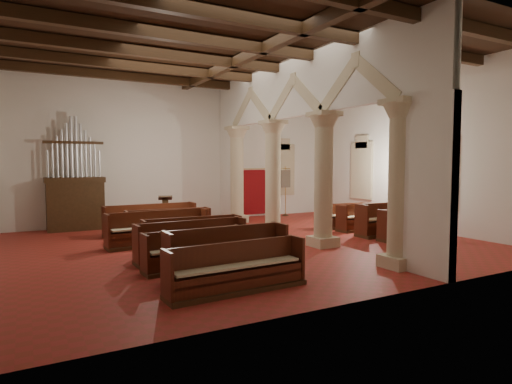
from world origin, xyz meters
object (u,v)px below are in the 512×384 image
object	(u,v)px
pipe_organ	(75,194)
processional_banner	(286,199)
lectern	(166,215)
nave_pew_0	(237,276)
aisle_pew_0	(406,229)

from	to	relation	value
pipe_organ	processional_banner	distance (m)	9.32
lectern	processional_banner	world-z (taller)	processional_banner
pipe_organ	lectern	bearing A→B (deg)	-21.46
lectern	processional_banner	distance (m)	6.30
lectern	nave_pew_0	xyz separation A→B (m)	(-1.11, -8.66, -0.22)
processional_banner	nave_pew_0	bearing A→B (deg)	-132.75
aisle_pew_0	nave_pew_0	bearing A→B (deg)	-163.63
lectern	aisle_pew_0	size ratio (longest dim) A/B	0.61
nave_pew_0	pipe_organ	bearing A→B (deg)	98.41
pipe_organ	nave_pew_0	xyz separation A→B (m)	(2.00, -9.88, -1.05)
pipe_organ	aisle_pew_0	size ratio (longest dim) A/B	2.08
lectern	aisle_pew_0	bearing A→B (deg)	-29.87
pipe_organ	nave_pew_0	distance (m)	10.13
lectern	processional_banner	xyz separation A→B (m)	(6.20, 1.09, 0.26)
pipe_organ	nave_pew_0	world-z (taller)	pipe_organ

